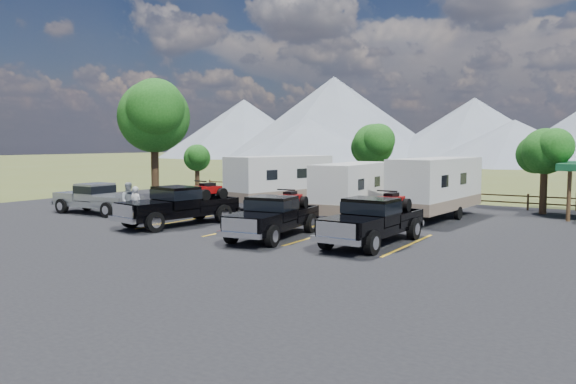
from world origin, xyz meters
The scene contains 18 objects.
ground centered at (0.00, 0.00, 0.00)m, with size 320.00×320.00×0.00m, color #535B26.
asphalt_lot centered at (0.00, 3.00, 0.02)m, with size 44.00×34.00×0.04m, color black.
stall_lines centered at (0.00, 4.00, 0.04)m, with size 12.12×5.50×0.01m.
tree_big_nw centered at (-12.55, 9.03, 5.60)m, with size 5.54×5.18×7.84m.
tree_ne_a centered at (8.97, 17.01, 3.48)m, with size 3.11×2.92×4.76m.
tree_north centered at (-2.03, 19.02, 3.83)m, with size 3.46×3.24×5.25m.
tree_nw_small centered at (-16.02, 17.01, 2.78)m, with size 2.59×2.43×3.85m.
rail_fence centered at (2.00, 18.50, 0.61)m, with size 36.12×0.12×1.00m.
mountain_range centered at (-7.63, 105.98, 7.87)m, with size 209.00×71.00×20.00m.
rig_left centered at (-5.11, 3.30, 1.04)m, with size 3.06×6.46×2.07m.
rig_center centered at (0.66, 2.70, 0.97)m, with size 2.58×5.97×1.93m.
rig_right centered at (4.75, 3.51, 1.01)m, with size 2.31×6.09×2.01m.
trailer_left centered at (-5.25, 12.34, 1.67)m, with size 3.86×8.96×3.11m.
trailer_center centered at (0.83, 9.95, 1.54)m, with size 2.51×8.25×2.86m.
trailer_right centered at (4.54, 12.03, 1.68)m, with size 2.94×9.06×3.13m.
pickup_silver centered at (-11.96, 4.02, 0.92)m, with size 5.68×2.11×1.69m.
person_a centered at (-7.50, 2.72, 0.94)m, with size 0.66×0.43×1.80m, color #B8B8B8.
person_b centered at (-8.27, 3.03, 1.01)m, with size 0.95×0.74×1.95m, color gray.
Camera 1 is at (13.34, -16.55, 3.95)m, focal length 35.00 mm.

